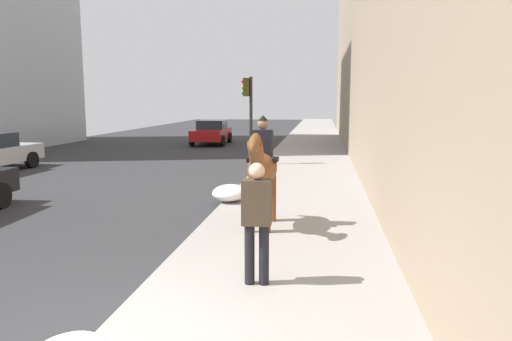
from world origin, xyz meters
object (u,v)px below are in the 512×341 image
at_px(mounted_horse_near, 262,167).
at_px(pedestrian_greeting, 257,215).
at_px(car_mid_lane, 212,132).
at_px(traffic_light_near_curb, 249,107).

distance_m(mounted_horse_near, pedestrian_greeting, 3.02).
distance_m(mounted_horse_near, car_mid_lane, 19.73).
bearing_deg(pedestrian_greeting, traffic_light_near_curb, 7.27).
bearing_deg(car_mid_lane, traffic_light_near_curb, 18.70).
xyz_separation_m(mounted_horse_near, car_mid_lane, (18.97, 5.39, -0.60)).
xyz_separation_m(pedestrian_greeting, car_mid_lane, (21.97, 5.70, -0.36)).
height_order(car_mid_lane, traffic_light_near_curb, traffic_light_near_curb).
xyz_separation_m(mounted_horse_near, traffic_light_near_curb, (9.38, 1.69, 1.04)).
bearing_deg(traffic_light_near_curb, mounted_horse_near, -169.77).
bearing_deg(car_mid_lane, pedestrian_greeting, 12.14).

